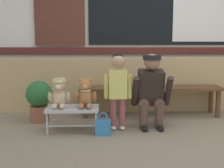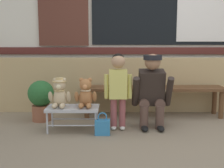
# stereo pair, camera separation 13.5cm
# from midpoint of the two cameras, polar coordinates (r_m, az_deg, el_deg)

# --- Properties ---
(ground_plane) EXTENTS (60.00, 60.00, 0.00)m
(ground_plane) POSITION_cam_midpoint_polar(r_m,az_deg,el_deg) (3.43, 13.82, -10.53)
(ground_plane) COLOR #84725B
(brick_low_wall) EXTENTS (7.13, 0.25, 0.85)m
(brick_low_wall) POSITION_cam_midpoint_polar(r_m,az_deg,el_deg) (4.68, 9.21, -0.02)
(brick_low_wall) COLOR tan
(brick_low_wall) RESTS_ON ground
(shop_facade) EXTENTS (7.28, 0.26, 3.26)m
(shop_facade) POSITION_cam_midpoint_polar(r_m,az_deg,el_deg) (5.17, 8.42, 14.34)
(shop_facade) COLOR silver
(shop_facade) RESTS_ON ground
(wooden_bench_long) EXTENTS (2.10, 0.40, 0.44)m
(wooden_bench_long) POSITION_cam_midpoint_polar(r_m,az_deg,el_deg) (4.29, 6.83, -1.43)
(wooden_bench_long) COLOR brown
(wooden_bench_long) RESTS_ON ground
(small_display_bench) EXTENTS (0.64, 0.36, 0.30)m
(small_display_bench) POSITION_cam_midpoint_polar(r_m,az_deg,el_deg) (3.59, -8.91, -5.11)
(small_display_bench) COLOR #BCBCC1
(small_display_bench) RESTS_ON ground
(teddy_bear_with_hat) EXTENTS (0.28, 0.27, 0.36)m
(teddy_bear_with_hat) POSITION_cam_midpoint_polar(r_m,az_deg,el_deg) (3.57, -11.53, -1.86)
(teddy_bear_with_hat) COLOR #CCB289
(teddy_bear_with_hat) RESTS_ON small_display_bench
(teddy_bear_plain) EXTENTS (0.28, 0.26, 0.36)m
(teddy_bear_plain) POSITION_cam_midpoint_polar(r_m,az_deg,el_deg) (3.53, -6.39, -1.99)
(teddy_bear_plain) COLOR #A86B3D
(teddy_bear_plain) RESTS_ON small_display_bench
(child_standing) EXTENTS (0.35, 0.18, 0.96)m
(child_standing) POSITION_cam_midpoint_polar(r_m,az_deg,el_deg) (3.55, 0.10, 0.20)
(child_standing) COLOR #994C4C
(child_standing) RESTS_ON ground
(adult_crouching) EXTENTS (0.50, 0.49, 0.95)m
(adult_crouching) POSITION_cam_midpoint_polar(r_m,az_deg,el_deg) (3.70, 6.86, -1.27)
(adult_crouching) COLOR brown
(adult_crouching) RESTS_ON ground
(handbag_on_ground) EXTENTS (0.18, 0.11, 0.27)m
(handbag_on_ground) POSITION_cam_midpoint_polar(r_m,az_deg,el_deg) (3.44, -2.94, -8.53)
(handbag_on_ground) COLOR teal
(handbag_on_ground) RESTS_ON ground
(potted_plant) EXTENTS (0.36, 0.36, 0.57)m
(potted_plant) POSITION_cam_midpoint_polar(r_m,az_deg,el_deg) (4.10, -15.22, -2.83)
(potted_plant) COLOR brown
(potted_plant) RESTS_ON ground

